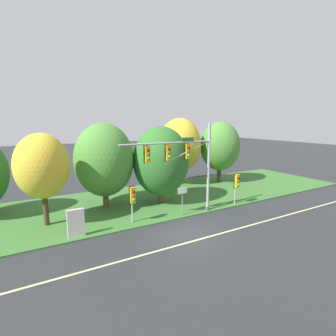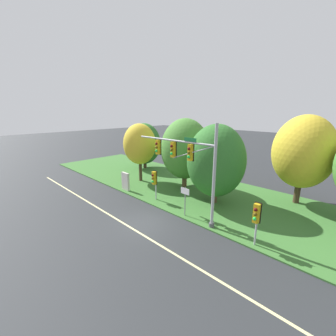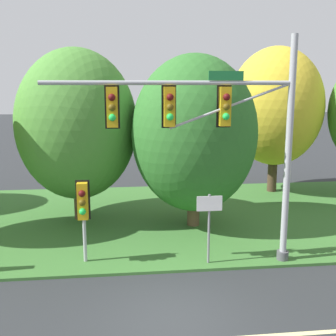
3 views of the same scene
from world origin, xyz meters
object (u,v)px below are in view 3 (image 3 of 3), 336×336
object	(u,v)px
tree_behind_signpost	(77,125)
tree_mid_verge	(194,134)
route_sign_post	(209,217)
traffic_signal_mast	(216,125)
pedestrian_signal_near_kerb	(83,205)
tree_tall_centre	(276,107)

from	to	relation	value
tree_behind_signpost	tree_mid_verge	size ratio (longest dim) A/B	1.04
tree_mid_verge	route_sign_post	bearing A→B (deg)	-92.41
traffic_signal_mast	pedestrian_signal_near_kerb	xyz separation A→B (m)	(-4.29, 0.46, -2.61)
pedestrian_signal_near_kerb	tree_mid_verge	xyz separation A→B (m)	(4.29, 3.49, 1.89)
traffic_signal_mast	tree_behind_signpost	world-z (taller)	same
traffic_signal_mast	tree_behind_signpost	bearing A→B (deg)	131.92
pedestrian_signal_near_kerb	route_sign_post	size ratio (longest dim) A/B	1.19
route_sign_post	tree_behind_signpost	distance (m)	7.64
traffic_signal_mast	tree_mid_verge	bearing A→B (deg)	90.08
pedestrian_signal_near_kerb	tree_mid_verge	world-z (taller)	tree_mid_verge
route_sign_post	tree_behind_signpost	xyz separation A→B (m)	(-4.71, 5.42, 2.61)
tree_mid_verge	tree_tall_centre	xyz separation A→B (m)	(5.40, 5.27, 0.80)
pedestrian_signal_near_kerb	tree_mid_verge	distance (m)	5.84
route_sign_post	pedestrian_signal_near_kerb	bearing A→B (deg)	173.90
tree_behind_signpost	tree_tall_centre	size ratio (longest dim) A/B	0.94
traffic_signal_mast	tree_behind_signpost	distance (m)	7.32
traffic_signal_mast	route_sign_post	distance (m)	3.05
tree_behind_signpost	tree_tall_centre	bearing A→B (deg)	20.20
route_sign_post	tree_mid_verge	world-z (taller)	tree_mid_verge
pedestrian_signal_near_kerb	tree_behind_signpost	bearing A→B (deg)	96.75
traffic_signal_mast	tree_mid_verge	world-z (taller)	traffic_signal_mast
pedestrian_signal_near_kerb	tree_tall_centre	size ratio (longest dim) A/B	0.36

